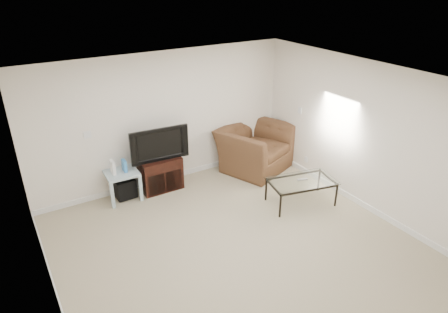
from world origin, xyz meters
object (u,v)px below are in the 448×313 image
coffee_table (301,192)px  side_table (123,185)px  tv_stand (160,173)px  recliner (255,141)px  subwoofer (124,187)px  television (158,143)px

coffee_table → side_table: bearing=145.3°
side_table → coffee_table: bearing=-34.7°
tv_stand → side_table: tv_stand is taller
recliner → coffee_table: size_ratio=1.19×
side_table → subwoofer: 0.09m
tv_stand → subwoofer: size_ratio=2.15×
coffee_table → tv_stand: bearing=136.4°
side_table → recliner: bearing=-4.8°
side_table → coffee_table: size_ratio=0.49×
tv_stand → subwoofer: 0.69m
side_table → coffee_table: 3.17m
subwoofer → recliner: bearing=-5.3°
tv_stand → subwoofer: bearing=178.2°
television → recliner: television is taller
tv_stand → coffee_table: size_ratio=0.66×
recliner → coffee_table: (-0.13, -1.57, -0.37)m
recliner → coffee_table: 1.62m
side_table → television: bearing=-2.5°
side_table → coffee_table: (2.61, -1.80, -0.04)m
subwoofer → television: bearing=-4.4°
television → coffee_table: (1.89, -1.77, -0.71)m
recliner → television: bearing=153.3°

